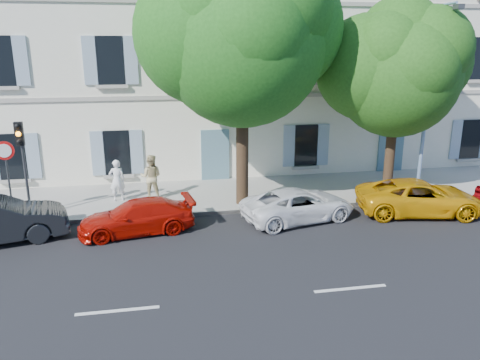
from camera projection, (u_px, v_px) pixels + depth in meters
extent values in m
plane|color=black|center=(304.00, 232.00, 16.17)|extent=(90.00, 90.00, 0.00)
cube|color=#A09E96|center=(272.00, 192.00, 20.35)|extent=(36.00, 4.50, 0.15)
cube|color=#9E998E|center=(286.00, 208.00, 18.30)|extent=(36.00, 0.16, 0.16)
cube|color=white|center=(247.00, 50.00, 24.15)|extent=(28.00, 7.00, 12.00)
imported|color=#A80D04|center=(137.00, 217.00, 15.97)|extent=(4.11, 2.17, 1.14)
imported|color=white|center=(298.00, 205.00, 17.12)|extent=(4.55, 2.86, 1.17)
imported|color=orange|center=(420.00, 197.00, 17.76)|extent=(5.02, 3.00, 1.30)
cylinder|color=#3A2819|center=(242.00, 156.00, 18.15)|extent=(0.48, 0.48, 3.83)
ellipsoid|color=#28761E|center=(242.00, 43.00, 16.98)|extent=(6.13, 6.13, 6.75)
cylinder|color=#3A2819|center=(390.00, 158.00, 19.57)|extent=(0.41, 0.41, 3.06)
ellipsoid|color=#2C6C1B|center=(397.00, 75.00, 18.63)|extent=(4.97, 4.97, 5.47)
cylinder|color=#383A3D|center=(26.00, 179.00, 16.75)|extent=(0.10, 0.10, 2.92)
cube|color=black|center=(19.00, 134.00, 16.15)|extent=(0.28, 0.23, 0.83)
sphere|color=orange|center=(18.00, 134.00, 16.04)|extent=(0.18, 0.18, 0.18)
cylinder|color=#383A3D|center=(10.00, 186.00, 16.70)|extent=(0.07, 0.07, 2.41)
cylinder|color=red|center=(4.00, 151.00, 16.30)|extent=(0.66, 0.13, 0.66)
cylinder|color=#7293BF|center=(426.00, 106.00, 18.61)|extent=(0.15, 0.15, 7.51)
cylinder|color=#7293BF|center=(448.00, 4.00, 16.95)|extent=(0.26, 1.32, 0.09)
cube|color=#383A3D|center=(459.00, 7.00, 16.37)|extent=(0.28, 0.45, 0.17)
imported|color=white|center=(117.00, 180.00, 18.73)|extent=(0.64, 0.44, 1.71)
imported|color=tan|center=(151.00, 177.00, 19.04)|extent=(1.01, 0.85, 1.82)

